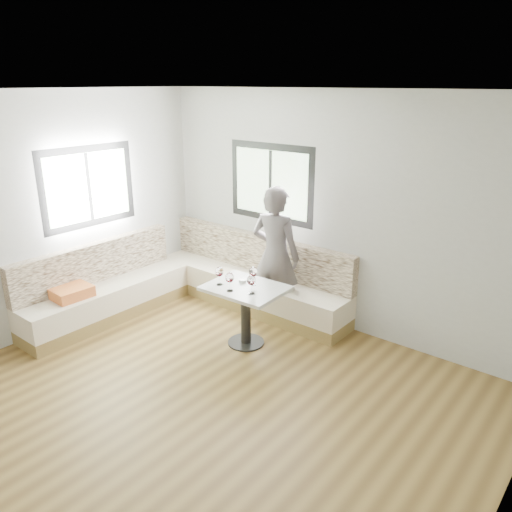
% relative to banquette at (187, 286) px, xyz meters
% --- Properties ---
extents(room, '(5.01, 5.01, 2.81)m').
position_rel_banquette_xyz_m(room, '(1.51, -1.54, 1.08)').
color(room, brown).
rests_on(room, ground).
extents(banquette, '(2.90, 2.80, 0.95)m').
position_rel_banquette_xyz_m(banquette, '(0.00, 0.00, 0.00)').
color(banquette, olive).
rests_on(banquette, ground).
extents(table, '(0.89, 0.71, 0.71)m').
position_rel_banquette_xyz_m(table, '(1.17, -0.20, 0.20)').
color(table, black).
rests_on(table, ground).
extents(person, '(0.68, 0.49, 1.73)m').
position_rel_banquette_xyz_m(person, '(1.07, 0.49, 0.53)').
color(person, '#575052').
rests_on(person, ground).
extents(olive_ramekin, '(0.09, 0.09, 0.03)m').
position_rel_banquette_xyz_m(olive_ramekin, '(1.06, -0.12, 0.39)').
color(olive_ramekin, white).
rests_on(olive_ramekin, table).
extents(wine_glass_a, '(0.10, 0.10, 0.21)m').
position_rel_banquette_xyz_m(wine_glass_a, '(0.91, -0.34, 0.52)').
color(wine_glass_a, white).
rests_on(wine_glass_a, table).
extents(wine_glass_b, '(0.10, 0.10, 0.21)m').
position_rel_banquette_xyz_m(wine_glass_b, '(1.12, -0.40, 0.52)').
color(wine_glass_b, white).
rests_on(wine_glass_b, table).
extents(wine_glass_c, '(0.10, 0.10, 0.21)m').
position_rel_banquette_xyz_m(wine_glass_c, '(1.35, -0.31, 0.52)').
color(wine_glass_c, white).
rests_on(wine_glass_c, table).
extents(wine_glass_d, '(0.10, 0.10, 0.21)m').
position_rel_banquette_xyz_m(wine_glass_d, '(1.20, -0.11, 0.52)').
color(wine_glass_d, white).
rests_on(wine_glass_d, table).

